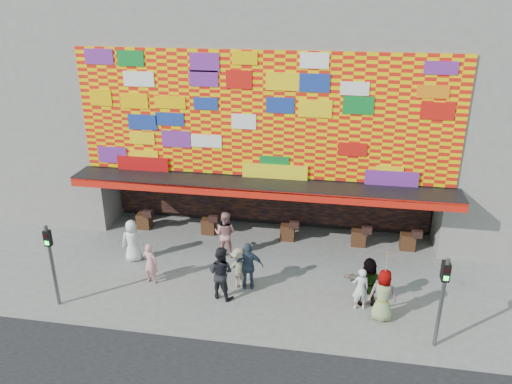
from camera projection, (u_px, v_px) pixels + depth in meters
ground at (244, 297)px, 17.55m from camera, size 90.00×90.00×0.00m
shop_building at (277, 101)px, 23.02m from camera, size 15.20×9.40×10.00m
neighbor_left at (17, 77)px, 24.63m from camera, size 11.00×8.00×12.00m
signal_left at (51, 257)px, 16.46m from camera, size 0.22×0.20×3.00m
signal_right at (443, 293)px, 14.49m from camera, size 0.22×0.20×3.00m
ped_a at (132, 241)px, 19.62m from camera, size 0.97×0.79×1.73m
ped_b at (150, 263)px, 18.14m from camera, size 0.64×0.49×1.59m
ped_c at (221, 273)px, 17.22m from camera, size 1.11×0.97×1.95m
ped_d at (239, 268)px, 17.89m from camera, size 1.12×0.83×1.55m
ped_e at (249, 266)px, 17.74m from camera, size 1.12×0.62×1.81m
ped_f at (368, 282)px, 16.85m from camera, size 1.68×0.68×1.76m
ped_g at (383, 295)px, 16.05m from camera, size 0.93×0.64×1.82m
ped_h at (360, 289)px, 16.66m from camera, size 0.62×0.48×1.54m
ped_i at (225, 234)px, 20.01m from camera, size 1.02×0.85×1.89m
parasol at (387, 263)px, 15.59m from camera, size 1.13×1.15×1.78m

